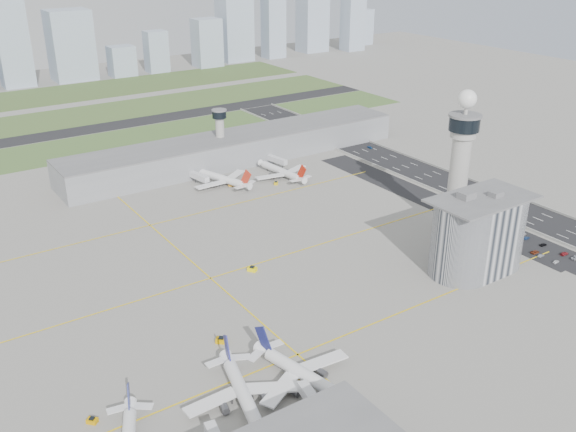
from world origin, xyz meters
TOP-DOWN VIEW (x-y plane):
  - ground at (0.00, 0.00)m, footprint 1000.00×1000.00m
  - grass_strip_0 at (-20.00, 225.00)m, footprint 480.00×50.00m
  - grass_strip_1 at (-20.00, 300.00)m, footprint 480.00×60.00m
  - grass_strip_2 at (-20.00, 380.00)m, footprint 480.00×70.00m
  - runway at (-20.00, 262.00)m, footprint 480.00×22.00m
  - highway at (115.00, 0.00)m, footprint 28.00×500.00m
  - barrier_left at (101.00, 0.00)m, footprint 0.60×500.00m
  - barrier_right at (129.00, 0.00)m, footprint 0.60×500.00m
  - landside_road at (90.00, -10.00)m, footprint 18.00×260.00m
  - parking_lot at (88.00, -22.00)m, footprint 20.00×44.00m
  - taxiway_line_h_0 at (-40.00, -30.00)m, footprint 260.00×0.60m
  - taxiway_line_h_1 at (-40.00, 30.00)m, footprint 260.00×0.60m
  - taxiway_line_h_2 at (-40.00, 90.00)m, footprint 260.00×0.60m
  - taxiway_line_v at (-40.00, 30.00)m, footprint 0.60×260.00m
  - control_tower at (72.00, 8.00)m, footprint 14.00×14.00m
  - secondary_tower at (30.00, 150.00)m, footprint 8.60×8.60m
  - admin_building at (51.99, -22.00)m, footprint 42.00×24.00m
  - terminal_pier at (40.00, 148.00)m, footprint 210.00×32.00m
  - airplane_near_b at (-66.46, -41.40)m, footprint 44.14×48.66m
  - airplane_near_c at (-46.49, -43.64)m, footprint 43.36×48.17m
  - airplane_far_a at (12.86, 118.97)m, footprint 46.99×51.06m
  - airplane_far_b at (46.03, 110.47)m, footprint 38.14×43.54m
  - jet_bridge_near_2 at (-53.00, -61.00)m, footprint 5.39×14.31m
  - jet_bridge_far_0 at (2.00, 132.00)m, footprint 5.39×14.31m
  - jet_bridge_far_1 at (52.00, 132.00)m, footprint 5.39×14.31m
  - tug_0 at (-104.84, -23.91)m, footprint 3.42×3.48m
  - tug_1 at (-57.07, -10.31)m, footprint 4.30×4.15m
  - tug_2 at (-46.58, -39.37)m, footprint 2.29×3.30m
  - tug_3 at (-23.31, 26.02)m, footprint 4.01×4.30m
  - tug_4 at (16.30, 113.24)m, footprint 4.32×3.69m
  - tug_5 at (37.20, 101.88)m, footprint 3.44×3.64m
  - car_lot_0 at (83.58, -37.72)m, footprint 3.42×1.63m
  - car_lot_1 at (83.05, -30.86)m, footprint 3.43×1.41m
  - car_lot_2 at (83.76, -27.42)m, footprint 4.34×2.09m
  - car_lot_3 at (83.80, -19.11)m, footprint 4.15×2.22m
  - car_lot_4 at (82.38, -11.59)m, footprint 3.61×1.60m
  - car_lot_5 at (83.50, -3.00)m, footprint 3.67×1.44m
  - car_lot_6 at (93.18, -40.07)m, footprint 4.90×2.67m
  - car_lot_7 at (92.73, -35.29)m, footprint 4.37×1.80m
  - car_lot_8 at (92.71, -24.98)m, footprint 3.64×1.66m
  - car_lot_9 at (92.36, -16.71)m, footprint 3.59×1.63m
  - car_lot_10 at (93.70, -13.09)m, footprint 4.63×2.31m
  - car_lot_11 at (91.96, -5.35)m, footprint 4.02×2.06m
  - car_hw_1 at (114.79, 37.54)m, footprint 1.38×3.71m
  - car_hw_2 at (120.83, 122.09)m, footprint 2.52×4.38m
  - car_hw_4 at (107.27, 178.34)m, footprint 1.66×3.39m
  - skyline_bldg_8 at (-19.42, 431.56)m, footprint 26.33×21.06m
  - skyline_bldg_9 at (30.27, 432.32)m, footprint 36.96×29.57m
  - skyline_bldg_10 at (73.27, 423.68)m, footprint 23.01×18.41m
  - skyline_bldg_11 at (108.28, 423.34)m, footprint 20.22×16.18m
  - skyline_bldg_12 at (162.17, 421.29)m, footprint 26.14×20.92m
  - skyline_bldg_13 at (201.27, 433.27)m, footprint 32.26×25.81m
  - skyline_bldg_14 at (244.74, 426.38)m, footprint 21.59×17.28m
  - skyline_bldg_15 at (302.83, 435.54)m, footprint 30.25×24.20m
  - skyline_bldg_16 at (345.49, 415.96)m, footprint 23.04×18.43m
  - skyline_bldg_17 at (382.05, 443.29)m, footprint 22.64×18.11m

SIDE VIEW (x-z plane):
  - ground at x=0.00m, z-range 0.00..0.00m
  - taxiway_line_h_0 at x=-40.00m, z-range 0.00..0.01m
  - taxiway_line_h_1 at x=-40.00m, z-range 0.00..0.01m
  - taxiway_line_h_2 at x=-40.00m, z-range 0.00..0.01m
  - taxiway_line_v at x=-40.00m, z-range 0.00..0.01m
  - grass_strip_0 at x=-20.00m, z-range 0.00..0.08m
  - grass_strip_1 at x=-20.00m, z-range 0.00..0.08m
  - grass_strip_2 at x=-20.00m, z-range 0.00..0.08m
  - landside_road at x=90.00m, z-range 0.00..0.08m
  - highway at x=115.00m, z-range 0.00..0.10m
  - parking_lot at x=88.00m, z-range 0.00..0.10m
  - runway at x=-20.00m, z-range 0.01..0.11m
  - car_lot_1 at x=83.05m, z-range 0.00..1.10m
  - car_hw_4 at x=107.27m, z-range 0.00..1.11m
  - car_lot_11 at x=91.96m, z-range 0.00..1.12m
  - car_lot_0 at x=83.58m, z-range 0.00..1.13m
  - car_lot_9 at x=92.36m, z-range 0.00..1.14m
  - car_lot_3 at x=83.80m, z-range 0.00..1.14m
  - car_hw_2 at x=120.83m, z-range 0.00..1.15m
  - car_lot_5 at x=83.50m, z-range 0.00..1.19m
  - car_lot_2 at x=83.76m, z-range 0.00..1.19m
  - barrier_left at x=101.00m, z-range 0.00..1.20m
  - barrier_right at x=129.00m, z-range 0.00..1.20m
  - car_lot_4 at x=82.38m, z-range 0.00..1.21m
  - car_lot_8 at x=92.71m, z-range 0.00..1.21m
  - car_hw_1 at x=114.79m, z-range 0.00..1.21m
  - car_lot_10 at x=93.70m, z-range 0.00..1.26m
  - car_lot_7 at x=92.73m, z-range 0.00..1.27m
  - car_lot_6 at x=93.18m, z-range 0.00..1.30m
  - tug_0 at x=-104.84m, z-range 0.00..1.68m
  - tug_5 at x=37.20m, z-range 0.00..1.74m
  - tug_2 at x=-46.58m, z-range 0.00..1.90m
  - tug_3 at x=-23.31m, z-range 0.00..2.06m
  - tug_1 at x=-57.07m, z-range 0.00..2.07m
  - tug_4 at x=16.30m, z-range 0.00..2.12m
  - jet_bridge_near_2 at x=-53.00m, z-range 0.00..5.70m
  - jet_bridge_far_0 at x=2.00m, z-range 0.00..5.70m
  - jet_bridge_far_1 at x=52.00m, z-range 0.00..5.70m
  - airplane_far_b at x=46.03m, z-range 0.00..11.28m
  - airplane_near_b at x=-66.46m, z-range 0.00..11.59m
  - airplane_near_c at x=-46.49m, z-range 0.00..11.67m
  - airplane_far_a at x=12.86m, z-range 0.00..11.79m
  - terminal_pier at x=40.00m, z-range 0.00..15.80m
  - skyline_bldg_10 at x=73.27m, z-range 0.00..27.75m
  - admin_building at x=51.99m, z-range -1.45..32.05m
  - secondary_tower at x=30.00m, z-range 2.85..34.75m
  - skyline_bldg_11 at x=108.28m, z-range 0.00..38.97m
  - skyline_bldg_17 at x=382.05m, z-range 0.00..41.06m
  - skyline_bldg_12 at x=162.17m, z-range 0.00..46.89m
  - skyline_bldg_9 at x=30.27m, z-range 0.00..62.11m
  - skyline_bldg_15 at x=302.83m, z-range 0.00..63.40m
  - skyline_bldg_14 at x=244.74m, z-range 0.00..68.75m
  - control_tower at x=72.00m, z-range 2.79..67.29m
  - skyline_bldg_16 at x=345.49m, z-range 0.00..71.56m
  - skyline_bldg_13 at x=201.27m, z-range 0.00..81.20m
  - skyline_bldg_8 at x=-19.42m, z-range 0.00..83.39m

